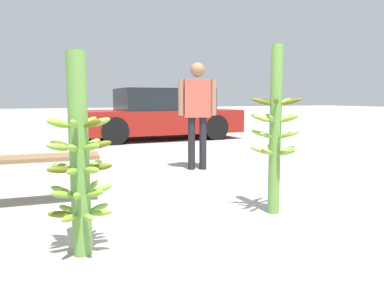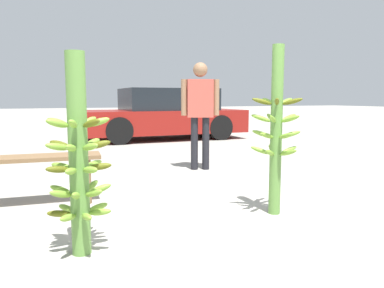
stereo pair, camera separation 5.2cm
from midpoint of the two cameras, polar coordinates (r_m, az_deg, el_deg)
name	(u,v)px [view 1 (the left image)]	position (r m, az deg, el deg)	size (l,w,h in m)	color
ground_plane	(225,247)	(2.85, 4.57, -15.32)	(80.00, 80.00, 0.00)	#9E998E
banana_stalk_left	(79,160)	(2.65, -17.32, -2.31)	(0.44, 0.44, 1.39)	#5B8C3D
banana_stalk_center	(275,130)	(3.53, 12.16, 2.14)	(0.47, 0.47, 1.56)	#5B8C3D
vendor_person	(197,106)	(5.62, 0.55, 5.85)	(0.57, 0.29, 1.60)	black
market_bench	(22,165)	(4.10, -24.82, -2.90)	(1.51, 0.48, 0.50)	brown
parked_car	(159,115)	(9.98, -5.16, 4.48)	(4.27, 1.90, 1.33)	maroon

